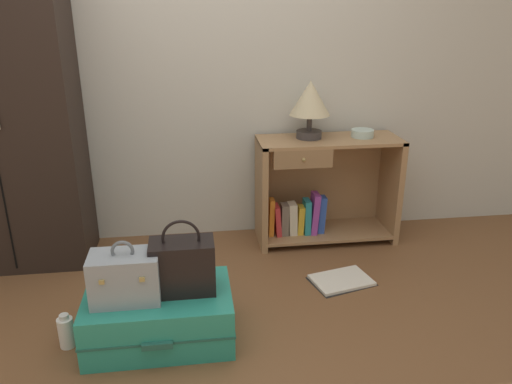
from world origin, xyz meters
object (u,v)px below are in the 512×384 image
at_px(wardrobe, 3,113).
at_px(bottle, 66,332).
at_px(handbag, 183,266).
at_px(suitcase_large, 160,316).
at_px(open_book_on_floor, 341,280).
at_px(train_case, 125,277).
at_px(bookshelf, 321,191).
at_px(table_lamp, 310,101).
at_px(bowl, 362,133).

xyz_separation_m(wardrobe, bottle, (0.45, -0.98, -0.89)).
bearing_deg(handbag, wardrobe, 136.72).
bearing_deg(suitcase_large, wardrobe, 132.71).
distance_m(handbag, open_book_on_floor, 1.09).
xyz_separation_m(wardrobe, open_book_on_floor, (1.96, -0.57, -0.96)).
distance_m(train_case, open_book_on_floor, 1.33).
xyz_separation_m(bottle, open_book_on_floor, (1.51, 0.40, -0.07)).
xyz_separation_m(bookshelf, bottle, (-1.53, -1.03, -0.28)).
bearing_deg(train_case, open_book_on_floor, 20.24).
xyz_separation_m(bookshelf, handbag, (-0.95, -1.02, 0.04)).
xyz_separation_m(bookshelf, open_book_on_floor, (-0.02, -0.62, -0.35)).
xyz_separation_m(wardrobe, table_lamp, (1.88, 0.07, 0.01)).
xyz_separation_m(suitcase_large, bottle, (-0.45, 0.00, -0.05)).
distance_m(table_lamp, open_book_on_floor, 1.17).
relative_size(bowl, handbag, 0.40).
distance_m(bookshelf, bowl, 0.48).
height_order(table_lamp, train_case, table_lamp).
height_order(wardrobe, handbag, wardrobe).
bearing_deg(bottle, table_lamp, 36.07).
relative_size(wardrobe, suitcase_large, 2.70).
height_order(bookshelf, bowl, bowl).
height_order(bowl, bottle, bowl).
height_order(bookshelf, train_case, bookshelf).
bearing_deg(handbag, bowl, 39.77).
height_order(bowl, open_book_on_floor, bowl).
xyz_separation_m(handbag, bottle, (-0.58, -0.01, -0.32)).
bearing_deg(wardrobe, open_book_on_floor, -16.29).
relative_size(wardrobe, bowl, 12.77).
distance_m(bookshelf, bottle, 1.86).
bearing_deg(wardrobe, handbag, -43.28).
bearing_deg(table_lamp, wardrobe, -177.99).
relative_size(bowl, train_case, 0.47).
bearing_deg(wardrobe, suitcase_large, -47.29).
bearing_deg(open_book_on_floor, suitcase_large, -159.09).
distance_m(bookshelf, train_case, 1.62).
xyz_separation_m(wardrobe, bookshelf, (1.98, 0.05, -0.61)).
bearing_deg(handbag, bottle, -179.16).
bearing_deg(bookshelf, open_book_on_floor, -91.87).
height_order(wardrobe, bookshelf, wardrobe).
bearing_deg(train_case, handbag, 9.79).
bearing_deg(table_lamp, bottle, -143.93).
relative_size(suitcase_large, bottle, 4.01).
relative_size(wardrobe, bookshelf, 2.02).
xyz_separation_m(bowl, bottle, (-1.80, -1.02, -0.68)).
bearing_deg(handbag, train_case, -170.21).
relative_size(wardrobe, bottle, 10.84).
height_order(suitcase_large, handbag, handbag).
xyz_separation_m(table_lamp, open_book_on_floor, (0.08, -0.64, -0.97)).
relative_size(train_case, bottle, 1.79).
relative_size(suitcase_large, open_book_on_floor, 1.74).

